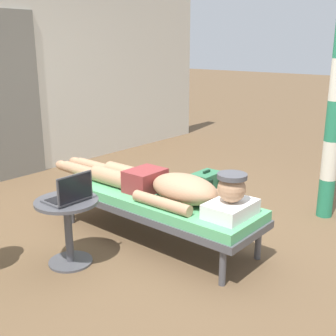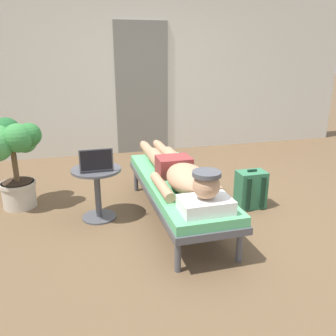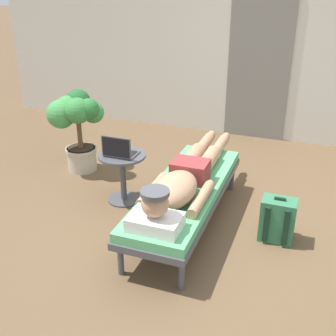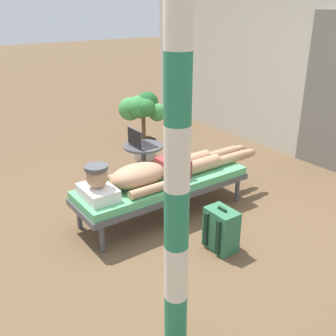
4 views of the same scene
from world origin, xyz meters
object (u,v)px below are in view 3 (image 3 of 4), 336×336
at_px(lounge_chair, 186,193).
at_px(potted_plant, 76,120).
at_px(side_table, 123,169).
at_px(backpack, 278,220).
at_px(laptop, 119,151).
at_px(person_reclining, 183,179).

height_order(lounge_chair, potted_plant, potted_plant).
bearing_deg(potted_plant, side_table, -31.11).
bearing_deg(side_table, potted_plant, 148.89).
height_order(side_table, potted_plant, potted_plant).
bearing_deg(side_table, backpack, -5.80).
height_order(lounge_chair, laptop, laptop).
bearing_deg(backpack, side_table, 174.20).
distance_m(person_reclining, laptop, 0.80).
xyz_separation_m(lounge_chair, person_reclining, (-0.00, -0.07, 0.17)).
xyz_separation_m(lounge_chair, side_table, (-0.75, 0.23, 0.01)).
height_order(person_reclining, potted_plant, potted_plant).
relative_size(person_reclining, laptop, 7.00).
distance_m(side_table, laptop, 0.23).
height_order(side_table, laptop, laptop).
relative_size(side_table, laptop, 1.69).
bearing_deg(person_reclining, potted_plant, 153.02).
bearing_deg(backpack, person_reclining, -170.21).
bearing_deg(potted_plant, person_reclining, -26.98).
xyz_separation_m(side_table, backpack, (1.59, -0.16, -0.16)).
xyz_separation_m(person_reclining, side_table, (-0.75, 0.31, -0.16)).
xyz_separation_m(person_reclining, potted_plant, (-1.56, 0.80, 0.11)).
distance_m(laptop, backpack, 1.64).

